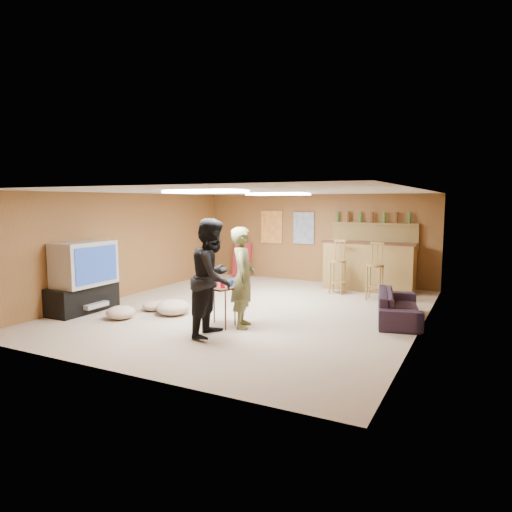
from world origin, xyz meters
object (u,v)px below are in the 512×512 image
at_px(sofa, 399,306).
at_px(bar_counter, 369,266).
at_px(person_olive, 243,278).
at_px(tv_body, 84,263).
at_px(person_black, 213,278).
at_px(tray_table, 220,306).

bearing_deg(sofa, bar_counter, 11.76).
height_order(bar_counter, person_olive, person_olive).
xyz_separation_m(bar_counter, sofa, (1.09, -2.46, -0.30)).
distance_m(tv_body, sofa, 5.64).
relative_size(tv_body, bar_counter, 0.55).
distance_m(tv_body, person_olive, 3.10).
height_order(person_olive, sofa, person_olive).
distance_m(person_black, sofa, 3.27).
xyz_separation_m(tv_body, person_olive, (3.07, 0.43, -0.09)).
relative_size(tv_body, sofa, 0.64).
bearing_deg(sofa, tray_table, 111.88).
relative_size(bar_counter, sofa, 1.17).
distance_m(bar_counter, sofa, 2.71).
height_order(tv_body, bar_counter, tv_body).
bearing_deg(person_olive, sofa, -77.06).
bearing_deg(bar_counter, tv_body, -133.00).
height_order(person_black, sofa, person_black).
xyz_separation_m(tv_body, tray_table, (2.71, 0.28, -0.57)).
bearing_deg(bar_counter, sofa, -66.12).
relative_size(person_black, sofa, 1.04).
distance_m(bar_counter, tray_table, 4.42).
xyz_separation_m(person_black, sofa, (2.36, 2.16, -0.64)).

